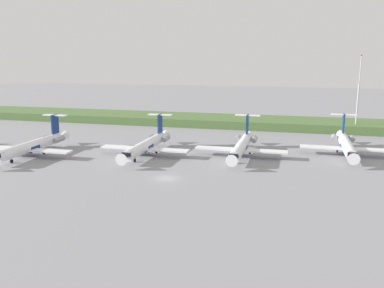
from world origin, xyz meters
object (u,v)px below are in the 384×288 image
Objects in this scene: regional_jet_second at (32,146)px; regional_jet_fifth at (346,145)px; regional_jet_third at (147,145)px; regional_jet_fourth at (242,146)px; antenna_mast at (358,101)px.

regional_jet_second is 79.56m from regional_jet_fifth.
regional_jet_third is at bearing -165.04° from regional_jet_fifth.
regional_jet_second is 52.72m from regional_jet_fourth.
regional_jet_fifth is 1.23× the size of antenna_mast.
antenna_mast reaches higher than regional_jet_fifth.
regional_jet_second is 1.23× the size of antenna_mast.
regional_jet_fourth is 52.84m from antenna_mast.
regional_jet_second is at bearing -165.49° from regional_jet_fourth.
regional_jet_third is at bearing 16.73° from regional_jet_second.
regional_jet_fifth is 34.76m from antenna_mast.
regional_jet_fifth is at bearing 17.74° from regional_jet_fourth.
antenna_mast is (6.20, 33.28, 7.90)m from regional_jet_fifth.
regional_jet_second is at bearing -163.27° from regional_jet_third.
antenna_mast is at bearing 79.45° from regional_jet_fifth.
antenna_mast is at bearing 33.43° from regional_jet_second.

